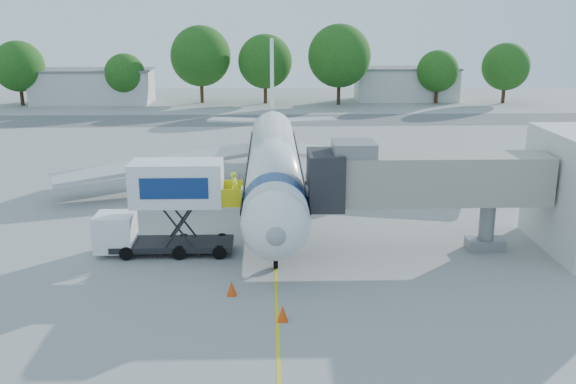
{
  "coord_description": "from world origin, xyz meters",
  "views": [
    {
      "loc": [
        -0.29,
        -42.56,
        13.54
      ],
      "look_at": [
        0.8,
        -5.31,
        3.2
      ],
      "focal_mm": 40.0,
      "sensor_mm": 36.0,
      "label": 1
    }
  ],
  "objects_px": {
    "ground_tug": "(234,324)",
    "jet_bridge": "(413,180)",
    "catering_hiloader": "(166,208)",
    "aircraft": "(274,162)"
  },
  "relations": [
    {
      "from": "jet_bridge",
      "to": "catering_hiloader",
      "type": "bearing_deg",
      "value": -179.99
    },
    {
      "from": "catering_hiloader",
      "to": "ground_tug",
      "type": "distance_m",
      "value": 11.49
    },
    {
      "from": "ground_tug",
      "to": "jet_bridge",
      "type": "bearing_deg",
      "value": 42.75
    },
    {
      "from": "jet_bridge",
      "to": "ground_tug",
      "type": "distance_m",
      "value": 14.8
    },
    {
      "from": "ground_tug",
      "to": "aircraft",
      "type": "bearing_deg",
      "value": 81.24
    },
    {
      "from": "jet_bridge",
      "to": "ground_tug",
      "type": "relative_size",
      "value": 4.21
    },
    {
      "from": "catering_hiloader",
      "to": "ground_tug",
      "type": "relative_size",
      "value": 2.58
    },
    {
      "from": "jet_bridge",
      "to": "catering_hiloader",
      "type": "xyz_separation_m",
      "value": [
        -14.26,
        -0.0,
        -1.58
      ]
    },
    {
      "from": "aircraft",
      "to": "jet_bridge",
      "type": "distance_m",
      "value": 13.77
    },
    {
      "from": "jet_bridge",
      "to": "aircraft",
      "type": "bearing_deg",
      "value": 125.7
    }
  ]
}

